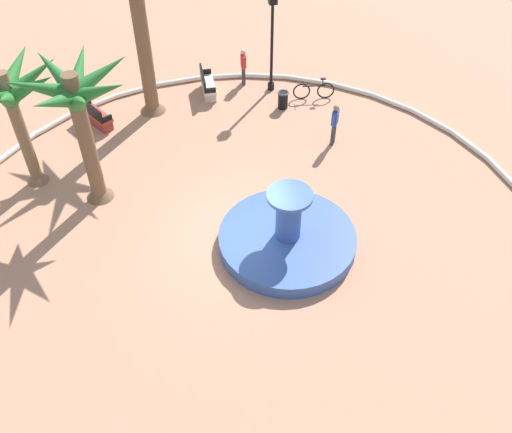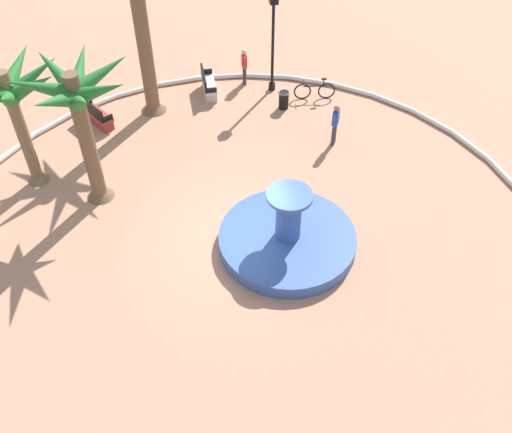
% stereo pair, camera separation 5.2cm
% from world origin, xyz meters
% --- Properties ---
extents(ground_plane, '(80.00, 80.00, 0.00)m').
position_xyz_m(ground_plane, '(0.00, 0.00, 0.00)').
color(ground_plane, tan).
extents(plaza_curb, '(19.50, 19.50, 0.20)m').
position_xyz_m(plaza_curb, '(0.00, 0.00, 0.10)').
color(plaza_curb, silver).
rests_on(plaza_curb, ground).
extents(fountain, '(4.26, 4.26, 2.13)m').
position_xyz_m(fountain, '(-1.28, 0.63, 0.31)').
color(fountain, '#38569E').
rests_on(fountain, ground).
extents(palm_tree_near_fountain, '(3.56, 3.54, 4.52)m').
position_xyz_m(palm_tree_near_fountain, '(6.49, -4.15, 3.43)').
color(palm_tree_near_fountain, brown).
rests_on(palm_tree_near_fountain, ground).
extents(palm_tree_mid_plaza, '(3.70, 3.66, 4.94)m').
position_xyz_m(palm_tree_mid_plaza, '(4.36, -2.87, 3.62)').
color(palm_tree_mid_plaza, brown).
rests_on(palm_tree_mid_plaza, ground).
extents(bench_west, '(0.54, 1.61, 1.00)m').
position_xyz_m(bench_west, '(-0.17, -8.48, 0.35)').
color(bench_west, beige).
rests_on(bench_west, ground).
extents(bench_southeast, '(1.26, 1.63, 1.00)m').
position_xyz_m(bench_southeast, '(4.40, -7.20, 0.35)').
color(bench_southeast, '#B73D33').
rests_on(bench_southeast, ground).
extents(lamppost, '(0.32, 0.32, 4.33)m').
position_xyz_m(lamppost, '(-2.83, -8.27, 2.53)').
color(lamppost, black).
rests_on(lamppost, ground).
extents(trash_bin, '(0.46, 0.46, 0.73)m').
position_xyz_m(trash_bin, '(-2.98, -6.81, 0.39)').
color(trash_bin, black).
rests_on(trash_bin, ground).
extents(bicycle_red_frame, '(1.71, 0.45, 0.94)m').
position_xyz_m(bicycle_red_frame, '(-4.39, -7.20, 0.38)').
color(bicycle_red_frame, black).
rests_on(bicycle_red_frame, ground).
extents(person_cyclist_helmet, '(0.22, 0.53, 1.60)m').
position_xyz_m(person_cyclist_helmet, '(-1.79, -8.95, 0.89)').
color(person_cyclist_helmet, '#33333D').
rests_on(person_cyclist_helmet, ground).
extents(person_pedestrian_stroll, '(0.35, 0.46, 1.69)m').
position_xyz_m(person_pedestrian_stroll, '(-4.24, -4.09, 0.95)').
color(person_pedestrian_stroll, '#33333D').
rests_on(person_pedestrian_stroll, ground).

